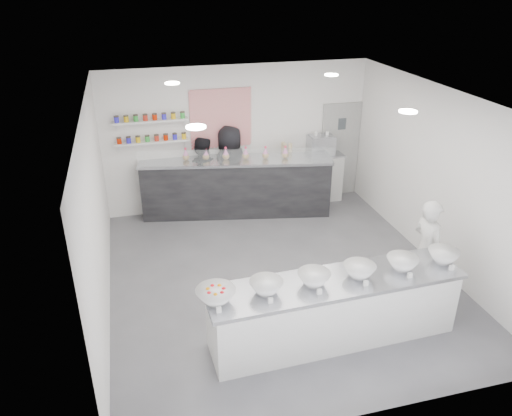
{
  "coord_description": "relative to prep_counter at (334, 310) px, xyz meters",
  "views": [
    {
      "loc": [
        -2.17,
        -6.72,
        4.66
      ],
      "look_at": [
        -0.3,
        0.4,
        1.13
      ],
      "focal_mm": 35.0,
      "sensor_mm": 36.0,
      "label": 1
    }
  ],
  "objects": [
    {
      "name": "espresso_ledge",
      "position": [
        1.29,
        4.43,
        0.05
      ],
      "size": [
        1.42,
        0.45,
        1.06
      ],
      "primitive_type": "cube",
      "color": "silver",
      "rests_on": "floor"
    },
    {
      "name": "ceiling",
      "position": [
        -0.26,
        1.65,
        2.52
      ],
      "size": [
        6.0,
        6.0,
        0.0
      ],
      "primitive_type": "plane",
      "rotation": [
        3.14,
        0.0,
        0.0
      ],
      "color": "white",
      "rests_on": "floor"
    },
    {
      "name": "cookie_bags",
      "position": [
        -0.41,
        4.22,
        0.85
      ],
      "size": [
        2.13,
        0.55,
        0.26
      ],
      "primitive_type": null,
      "rotation": [
        0.0,
        0.0,
        -0.2
      ],
      "color": "pink",
      "rests_on": "back_bar"
    },
    {
      "name": "jar_shelf_lower",
      "position": [
        -2.01,
        4.55,
        1.12
      ],
      "size": [
        1.45,
        0.22,
        0.04
      ],
      "primitive_type": "cube",
      "color": "silver",
      "rests_on": "back_wall"
    },
    {
      "name": "floor",
      "position": [
        -0.26,
        1.65,
        -0.48
      ],
      "size": [
        6.0,
        6.0,
        0.0
      ],
      "primitive_type": "plane",
      "color": "#515156",
      "rests_on": "ground"
    },
    {
      "name": "label_cards",
      "position": [
        -0.02,
        -0.54,
        0.51
      ],
      "size": [
        3.31,
        0.04,
        0.07
      ],
      "primitive_type": null,
      "color": "white",
      "rests_on": "prep_counter"
    },
    {
      "name": "back_door",
      "position": [
        2.04,
        4.62,
        0.57
      ],
      "size": [
        0.88,
        0.04,
        2.1
      ],
      "primitive_type": "cube",
      "color": "gray",
      "rests_on": "floor"
    },
    {
      "name": "downlight_2",
      "position": [
        -1.66,
        3.25,
        2.5
      ],
      "size": [
        0.24,
        0.24,
        0.02
      ],
      "primitive_type": "cylinder",
      "color": "white",
      "rests_on": "ceiling"
    },
    {
      "name": "staff_right",
      "position": [
        -0.48,
        4.47,
        0.43
      ],
      "size": [
        1.04,
        0.87,
        1.82
      ],
      "primitive_type": "imported",
      "rotation": [
        0.0,
        0.0,
        3.53
      ],
      "color": "black",
      "rests_on": "floor"
    },
    {
      "name": "espresso_machine",
      "position": [
        1.51,
        4.43,
        0.78
      ],
      "size": [
        0.54,
        0.38,
        0.41
      ],
      "primitive_type": "cube",
      "color": "#93969E",
      "rests_on": "espresso_ledge"
    },
    {
      "name": "prep_counter",
      "position": [
        0.0,
        0.0,
        0.0
      ],
      "size": [
        3.53,
        0.91,
        0.96
      ],
      "primitive_type": "cube",
      "rotation": [
        0.0,
        0.0,
        0.03
      ],
      "color": "silver",
      "rests_on": "floor"
    },
    {
      "name": "woman_prep",
      "position": [
        1.74,
        0.6,
        0.34
      ],
      "size": [
        0.48,
        0.65,
        1.64
      ],
      "primitive_type": "imported",
      "rotation": [
        0.0,
        0.0,
        1.72
      ],
      "color": "silver",
      "rests_on": "floor"
    },
    {
      "name": "left_wall",
      "position": [
        -3.01,
        1.65,
        1.02
      ],
      "size": [
        0.0,
        6.0,
        6.0
      ],
      "primitive_type": "plane",
      "rotation": [
        1.57,
        0.0,
        1.57
      ],
      "color": "white",
      "rests_on": "floor"
    },
    {
      "name": "pattern_panel",
      "position": [
        -0.61,
        4.63,
        1.47
      ],
      "size": [
        1.25,
        0.03,
        1.2
      ],
      "primitive_type": "cube",
      "color": "#E83641",
      "rests_on": "back_wall"
    },
    {
      "name": "sneeze_guard",
      "position": [
        -0.47,
        3.89,
        0.89
      ],
      "size": [
        3.76,
        0.76,
        0.33
      ],
      "primitive_type": "cube",
      "rotation": [
        0.0,
        0.0,
        -0.2
      ],
      "color": "white",
      "rests_on": "back_bar"
    },
    {
      "name": "cup_stacks",
      "position": [
        0.74,
        4.43,
        0.74
      ],
      "size": [
        0.24,
        0.24,
        0.33
      ],
      "primitive_type": null,
      "color": "beige",
      "rests_on": "espresso_ledge"
    },
    {
      "name": "back_bar",
      "position": [
        -0.41,
        4.22,
        0.12
      ],
      "size": [
        3.95,
        1.45,
        1.2
      ],
      "primitive_type": "cube",
      "rotation": [
        0.0,
        0.0,
        -0.2
      ],
      "color": "black",
      "rests_on": "floor"
    },
    {
      "name": "staff_left",
      "position": [
        -1.07,
        4.47,
        0.34
      ],
      "size": [
        0.98,
        0.89,
        1.64
      ],
      "primitive_type": "imported",
      "rotation": [
        0.0,
        0.0,
        2.73
      ],
      "color": "black",
      "rests_on": "floor"
    },
    {
      "name": "downlight_3",
      "position": [
        1.14,
        3.25,
        2.5
      ],
      "size": [
        0.24,
        0.24,
        0.02
      ],
      "primitive_type": "cylinder",
      "color": "white",
      "rests_on": "ceiling"
    },
    {
      "name": "right_wall",
      "position": [
        2.49,
        1.65,
        1.02
      ],
      "size": [
        0.0,
        6.0,
        6.0
      ],
      "primitive_type": "plane",
      "rotation": [
        1.57,
        0.0,
        -1.57
      ],
      "color": "white",
      "rests_on": "floor"
    },
    {
      "name": "preserve_jars",
      "position": [
        -2.01,
        4.53,
        1.4
      ],
      "size": [
        1.45,
        0.1,
        0.56
      ],
      "primitive_type": null,
      "color": "red",
      "rests_on": "jar_shelf_lower"
    },
    {
      "name": "back_wall",
      "position": [
        -0.26,
        4.65,
        1.02
      ],
      "size": [
        5.5,
        0.0,
        5.5
      ],
      "primitive_type": "plane",
      "rotation": [
        1.57,
        0.0,
        0.0
      ],
      "color": "white",
      "rests_on": "floor"
    },
    {
      "name": "downlight_0",
      "position": [
        -1.66,
        0.65,
        2.5
      ],
      "size": [
        0.24,
        0.24,
        0.02
      ],
      "primitive_type": "cylinder",
      "color": "white",
      "rests_on": "ceiling"
    },
    {
      "name": "downlight_1",
      "position": [
        1.14,
        0.65,
        2.5
      ],
      "size": [
        0.24,
        0.24,
        0.02
      ],
      "primitive_type": "cylinder",
      "color": "white",
      "rests_on": "ceiling"
    },
    {
      "name": "prep_bowls",
      "position": [
        0.0,
        0.0,
        0.57
      ],
      "size": [
        3.7,
        0.66,
        0.18
      ],
      "primitive_type": null,
      "rotation": [
        0.0,
        0.0,
        0.03
      ],
      "color": "white",
      "rests_on": "prep_counter"
    },
    {
      "name": "jar_shelf_upper",
      "position": [
        -2.01,
        4.55,
        1.54
      ],
      "size": [
        1.45,
        0.22,
        0.04
      ],
      "primitive_type": "cube",
      "color": "silver",
      "rests_on": "back_wall"
    }
  ]
}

